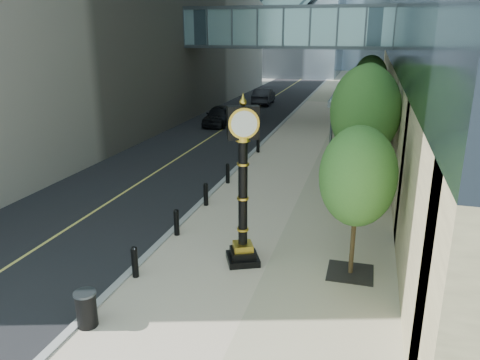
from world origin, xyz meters
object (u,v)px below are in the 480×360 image
street_clock (243,195)px  car_far (264,96)px  car_near (219,115)px  pedestrian (361,190)px  trash_bin (86,310)px

street_clock → car_far: bearing=77.2°
car_near → pedestrian: bearing=-56.0°
street_clock → trash_bin: bearing=-148.0°
trash_bin → car_near: 27.00m
trash_bin → street_clock: bearing=56.5°
pedestrian → car_near: bearing=-45.0°
street_clock → trash_bin: size_ratio=5.88×
car_far → car_near: bearing=82.6°
pedestrian → car_far: (-10.60, 28.42, -0.15)m
car_far → street_clock: bearing=98.5°
trash_bin → car_near: (-5.08, 26.51, 0.29)m
pedestrian → car_near: 20.03m
trash_bin → pedestrian: (6.41, 10.11, 0.47)m
pedestrian → car_far: 30.33m
car_near → trash_bin: bearing=-80.2°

